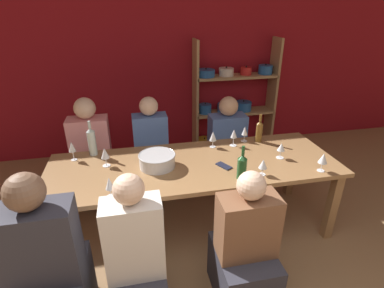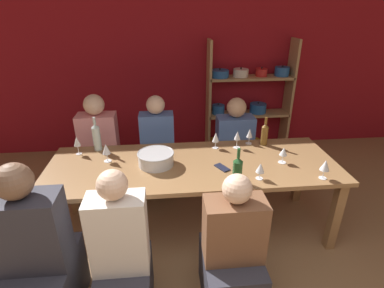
{
  "view_description": "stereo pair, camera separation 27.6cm",
  "coord_description": "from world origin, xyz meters",
  "px_view_note": "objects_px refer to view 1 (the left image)",
  "views": [
    {
      "loc": [
        -0.43,
        -0.51,
        2.08
      ],
      "look_at": [
        0.09,
        1.94,
        0.9
      ],
      "focal_mm": 28.0,
      "sensor_mm": 36.0,
      "label": 1
    },
    {
      "loc": [
        -0.16,
        -0.55,
        2.08
      ],
      "look_at": [
        0.09,
        1.94,
        0.9
      ],
      "focal_mm": 28.0,
      "sensor_mm": 36.0,
      "label": 2
    }
  ],
  "objects_px": {
    "wine_glass_red_a": "(323,159)",
    "wine_glass_white_b": "(281,148)",
    "wine_bottle_dark": "(242,166)",
    "person_far_c": "(93,162)",
    "person_far_b": "(226,153)",
    "dining_table": "(194,171)",
    "wine_bottle_amber": "(92,141)",
    "person_far_a": "(152,158)",
    "wine_glass_red_d": "(263,164)",
    "wine_glass_empty_a": "(234,134)",
    "wine_bottle_green": "(259,131)",
    "wine_glass_empty_b": "(105,154)",
    "shelf_unit": "(231,103)",
    "cell_phone": "(224,166)",
    "wine_glass_red_b": "(110,184)",
    "wine_glass_red_c": "(213,137)",
    "person_near_a": "(50,280)",
    "wine_glass_white_a": "(72,147)",
    "wine_glass_red_e": "(245,131)",
    "person_near_b": "(244,255)",
    "mixing_bowl": "(157,160)",
    "person_near_c": "(137,268)"
  },
  "relations": [
    {
      "from": "wine_glass_empty_a",
      "to": "person_far_b",
      "type": "distance_m",
      "value": 0.7
    },
    {
      "from": "wine_glass_empty_a",
      "to": "person_near_c",
      "type": "relative_size",
      "value": 0.15
    },
    {
      "from": "person_near_c",
      "to": "wine_glass_red_a",
      "type": "bearing_deg",
      "value": 15.42
    },
    {
      "from": "wine_bottle_green",
      "to": "wine_bottle_amber",
      "type": "relative_size",
      "value": 0.87
    },
    {
      "from": "wine_glass_red_a",
      "to": "wine_glass_white_b",
      "type": "bearing_deg",
      "value": 128.39
    },
    {
      "from": "shelf_unit",
      "to": "cell_phone",
      "type": "relative_size",
      "value": 9.96
    },
    {
      "from": "wine_glass_red_b",
      "to": "wine_glass_red_c",
      "type": "xyz_separation_m",
      "value": [
        0.99,
        0.68,
        0.0
      ]
    },
    {
      "from": "wine_glass_empty_a",
      "to": "person_near_a",
      "type": "height_order",
      "value": "person_near_a"
    },
    {
      "from": "wine_bottle_amber",
      "to": "person_far_a",
      "type": "relative_size",
      "value": 0.29
    },
    {
      "from": "wine_glass_white_a",
      "to": "person_far_c",
      "type": "distance_m",
      "value": 0.68
    },
    {
      "from": "wine_glass_white_a",
      "to": "cell_phone",
      "type": "height_order",
      "value": "wine_glass_white_a"
    },
    {
      "from": "wine_bottle_dark",
      "to": "person_far_a",
      "type": "height_order",
      "value": "person_far_a"
    },
    {
      "from": "wine_bottle_dark",
      "to": "wine_bottle_amber",
      "type": "xyz_separation_m",
      "value": [
        -1.24,
        0.72,
        0.03
      ]
    },
    {
      "from": "wine_glass_empty_b",
      "to": "person_far_c",
      "type": "xyz_separation_m",
      "value": [
        -0.21,
        0.69,
        -0.44
      ]
    },
    {
      "from": "person_far_b",
      "to": "wine_bottle_green",
      "type": "bearing_deg",
      "value": 112.82
    },
    {
      "from": "dining_table",
      "to": "person_far_c",
      "type": "distance_m",
      "value": 1.31
    },
    {
      "from": "person_near_b",
      "to": "mixing_bowl",
      "type": "bearing_deg",
      "value": 122.59
    },
    {
      "from": "wine_glass_empty_a",
      "to": "wine_bottle_dark",
      "type": "bearing_deg",
      "value": -103.22
    },
    {
      "from": "wine_bottle_amber",
      "to": "wine_glass_red_b",
      "type": "xyz_separation_m",
      "value": [
        0.19,
        -0.76,
        -0.03
      ]
    },
    {
      "from": "wine_glass_white_a",
      "to": "wine_glass_red_d",
      "type": "distance_m",
      "value": 1.73
    },
    {
      "from": "wine_bottle_dark",
      "to": "mixing_bowl",
      "type": "bearing_deg",
      "value": 152.12
    },
    {
      "from": "shelf_unit",
      "to": "person_far_b",
      "type": "bearing_deg",
      "value": -111.32
    },
    {
      "from": "wine_glass_white_a",
      "to": "wine_glass_red_a",
      "type": "height_order",
      "value": "wine_glass_white_a"
    },
    {
      "from": "wine_glass_red_e",
      "to": "person_near_a",
      "type": "xyz_separation_m",
      "value": [
        -1.76,
        -1.18,
        -0.41
      ]
    },
    {
      "from": "wine_glass_white_b",
      "to": "person_near_c",
      "type": "height_order",
      "value": "person_near_c"
    },
    {
      "from": "wine_glass_red_b",
      "to": "wine_glass_red_c",
      "type": "relative_size",
      "value": 1.0
    },
    {
      "from": "person_near_b",
      "to": "wine_glass_white_b",
      "type": "bearing_deg",
      "value": 50.83
    },
    {
      "from": "wine_glass_white_b",
      "to": "wine_glass_red_d",
      "type": "bearing_deg",
      "value": -139.31
    },
    {
      "from": "wine_bottle_dark",
      "to": "wine_glass_empty_a",
      "type": "bearing_deg",
      "value": 76.78
    },
    {
      "from": "wine_glass_empty_a",
      "to": "wine_glass_red_e",
      "type": "relative_size",
      "value": 1.08
    },
    {
      "from": "wine_glass_red_a",
      "to": "person_far_c",
      "type": "bearing_deg",
      "value": 150.3
    },
    {
      "from": "wine_glass_red_e",
      "to": "person_near_b",
      "type": "xyz_separation_m",
      "value": [
        -0.42,
        -1.19,
        -0.46
      ]
    },
    {
      "from": "wine_glass_white_a",
      "to": "wine_glass_red_e",
      "type": "relative_size",
      "value": 1.11
    },
    {
      "from": "wine_glass_red_d",
      "to": "wine_glass_red_e",
      "type": "relative_size",
      "value": 0.88
    },
    {
      "from": "mixing_bowl",
      "to": "wine_glass_red_b",
      "type": "relative_size",
      "value": 1.95
    },
    {
      "from": "wine_bottle_dark",
      "to": "person_far_c",
      "type": "relative_size",
      "value": 0.25
    },
    {
      "from": "wine_glass_red_a",
      "to": "wine_glass_white_a",
      "type": "bearing_deg",
      "value": 162.87
    },
    {
      "from": "wine_glass_red_a",
      "to": "person_far_c",
      "type": "relative_size",
      "value": 0.14
    },
    {
      "from": "dining_table",
      "to": "wine_glass_empty_b",
      "type": "bearing_deg",
      "value": 171.3
    },
    {
      "from": "shelf_unit",
      "to": "dining_table",
      "type": "height_order",
      "value": "shelf_unit"
    },
    {
      "from": "wine_glass_red_a",
      "to": "person_near_b",
      "type": "distance_m",
      "value": 1.08
    },
    {
      "from": "wine_bottle_amber",
      "to": "wine_glass_red_c",
      "type": "xyz_separation_m",
      "value": [
        1.17,
        -0.08,
        -0.03
      ]
    },
    {
      "from": "wine_glass_red_b",
      "to": "cell_phone",
      "type": "height_order",
      "value": "wine_glass_red_b"
    },
    {
      "from": "dining_table",
      "to": "wine_glass_red_d",
      "type": "height_order",
      "value": "wine_glass_red_d"
    },
    {
      "from": "wine_bottle_green",
      "to": "wine_glass_red_c",
      "type": "height_order",
      "value": "wine_bottle_green"
    },
    {
      "from": "wine_glass_red_e",
      "to": "person_far_b",
      "type": "bearing_deg",
      "value": 96.32
    },
    {
      "from": "wine_glass_red_c",
      "to": "mixing_bowl",
      "type": "bearing_deg",
      "value": -154.24
    },
    {
      "from": "wine_glass_red_a",
      "to": "wine_glass_red_d",
      "type": "height_order",
      "value": "wine_glass_red_a"
    },
    {
      "from": "person_far_b",
      "to": "dining_table",
      "type": "bearing_deg",
      "value": 53.95
    },
    {
      "from": "wine_glass_red_a",
      "to": "person_near_c",
      "type": "bearing_deg",
      "value": -164.58
    }
  ]
}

